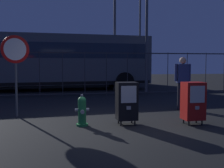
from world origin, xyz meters
The scene contains 13 objects.
ground_plane centered at (0.00, 0.00, 0.00)m, with size 60.00×60.00×0.00m, color black.
fire_hydrant centered at (-0.61, 0.18, 0.35)m, with size 0.33×0.32×0.75m.
newspaper_box_primary centered at (2.02, -0.16, 0.57)m, with size 0.48×0.42×1.02m.
newspaper_box_secondary centered at (0.45, 0.12, 0.57)m, with size 0.48×0.42×1.02m.
stop_sign centered at (-2.29, 1.65, 1.60)m, with size 0.71×0.31×2.23m.
pedestrian centered at (2.73, 1.94, 0.95)m, with size 0.55×0.22×1.67m.
traffic_cone centered at (1.26, 3.03, 0.26)m, with size 0.36×0.36×0.53m.
fence_barrier centered at (0.00, 6.25, 1.02)m, with size 18.03×0.04×2.00m.
bus_near centered at (-1.41, 9.25, 1.71)m, with size 10.67×3.46×3.00m.
bus_far centered at (-0.85, 13.13, 1.71)m, with size 10.71×3.68×3.00m.
street_light_near_left centered at (4.56, 12.86, 3.79)m, with size 0.32×0.32×6.48m.
street_light_near_right centered at (1.89, 8.73, 4.25)m, with size 0.32×0.32×7.38m.
street_light_far_left centered at (3.32, 7.49, 4.33)m, with size 0.32×0.32×7.53m.
Camera 1 is at (-1.10, -6.15, 1.46)m, focal length 43.66 mm.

